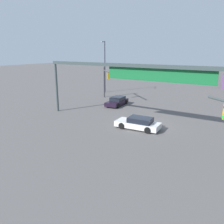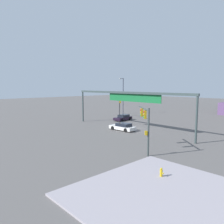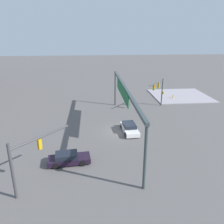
{
  "view_description": "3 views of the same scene",
  "coord_description": "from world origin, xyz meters",
  "px_view_note": "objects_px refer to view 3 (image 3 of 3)",
  "views": [
    {
      "loc": [
        9.76,
        -21.37,
        7.66
      ],
      "look_at": [
        -2.32,
        -2.75,
        1.75
      ],
      "focal_mm": 37.17,
      "sensor_mm": 36.0,
      "label": 1
    },
    {
      "loc": [
        24.85,
        -27.35,
        7.36
      ],
      "look_at": [
        -2.92,
        -1.07,
        2.78
      ],
      "focal_mm": 35.49,
      "sensor_mm": 36.0,
      "label": 2
    },
    {
      "loc": [
        -28.71,
        3.73,
        13.26
      ],
      "look_at": [
        0.96,
        1.03,
        2.63
      ],
      "focal_mm": 36.74,
      "sensor_mm": 36.0,
      "label": 3
    }
  ],
  "objects_px": {
    "sedan_car_approaching": "(129,128)",
    "traffic_signal_opposite_side": "(27,155)",
    "fire_hydrant_on_curb": "(173,96)",
    "traffic_signal_near_corner": "(159,88)",
    "sedan_car_waiting_far": "(69,158)"
  },
  "relations": [
    {
      "from": "sedan_car_approaching",
      "to": "traffic_signal_opposite_side",
      "type": "bearing_deg",
      "value": -47.76
    },
    {
      "from": "traffic_signal_opposite_side",
      "to": "sedan_car_waiting_far",
      "type": "xyz_separation_m",
      "value": [
        3.9,
        -2.94,
        -2.82
      ]
    },
    {
      "from": "sedan_car_approaching",
      "to": "sedan_car_waiting_far",
      "type": "bearing_deg",
      "value": -50.77
    },
    {
      "from": "fire_hydrant_on_curb",
      "to": "sedan_car_waiting_far",
      "type": "bearing_deg",
      "value": 139.63
    },
    {
      "from": "sedan_car_approaching",
      "to": "sedan_car_waiting_far",
      "type": "distance_m",
      "value": 10.58
    },
    {
      "from": "sedan_car_approaching",
      "to": "fire_hydrant_on_curb",
      "type": "xyz_separation_m",
      "value": [
        15.35,
        -11.55,
        -0.09
      ]
    },
    {
      "from": "traffic_signal_near_corner",
      "to": "fire_hydrant_on_curb",
      "type": "height_order",
      "value": "traffic_signal_near_corner"
    },
    {
      "from": "traffic_signal_opposite_side",
      "to": "sedan_car_approaching",
      "type": "distance_m",
      "value": 15.67
    },
    {
      "from": "traffic_signal_opposite_side",
      "to": "fire_hydrant_on_curb",
      "type": "relative_size",
      "value": 7.14
    },
    {
      "from": "traffic_signal_near_corner",
      "to": "traffic_signal_opposite_side",
      "type": "xyz_separation_m",
      "value": [
        -21.21,
        17.5,
        -0.18
      ]
    },
    {
      "from": "sedan_car_approaching",
      "to": "traffic_signal_near_corner",
      "type": "bearing_deg",
      "value": 141.33
    },
    {
      "from": "traffic_signal_near_corner",
      "to": "fire_hydrant_on_curb",
      "type": "distance_m",
      "value": 7.72
    },
    {
      "from": "traffic_signal_opposite_side",
      "to": "sedan_car_approaching",
      "type": "xyz_separation_m",
      "value": [
        11.18,
        -10.62,
        -2.82
      ]
    },
    {
      "from": "sedan_car_approaching",
      "to": "fire_hydrant_on_curb",
      "type": "height_order",
      "value": "sedan_car_approaching"
    },
    {
      "from": "fire_hydrant_on_curb",
      "to": "traffic_signal_near_corner",
      "type": "bearing_deg",
      "value": 138.67
    }
  ]
}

